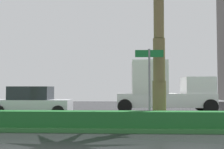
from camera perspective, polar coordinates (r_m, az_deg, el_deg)
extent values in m
cube|color=black|center=(13.34, 9.76, -9.97)|extent=(90.00, 42.00, 0.10)
cube|color=#2D6B33|center=(12.34, 10.34, -9.97)|extent=(85.50, 4.00, 0.15)
cube|color=#1E6028|center=(10.92, 11.33, -8.93)|extent=(76.50, 0.70, 0.60)
cylinder|color=brown|center=(11.83, 9.61, -5.61)|extent=(0.56, 0.56, 1.77)
cylinder|color=brown|center=(11.80, 9.55, 3.01)|extent=(0.50, 0.50, 1.77)
cylinder|color=brown|center=(12.03, 9.49, 11.47)|extent=(0.43, 0.43, 1.77)
cylinder|color=slate|center=(10.92, 7.63, -2.64)|extent=(0.08, 0.08, 3.00)
cube|color=#146B2D|center=(11.01, 7.58, 4.24)|extent=(1.10, 0.03, 0.28)
cube|color=silver|center=(16.90, -15.68, -6.15)|extent=(4.30, 1.76, 0.72)
cube|color=#1E2328|center=(16.92, -16.14, -3.64)|extent=(2.30, 1.58, 0.76)
cylinder|color=black|center=(17.35, -9.53, -6.99)|extent=(0.68, 0.22, 0.68)
cylinder|color=black|center=(15.60, -10.93, -7.46)|extent=(0.68, 0.22, 0.68)
cylinder|color=black|center=(18.33, -19.74, -6.63)|extent=(0.68, 0.22, 0.68)
cube|color=white|center=(19.33, 10.69, -5.14)|extent=(6.40, 2.30, 0.90)
cube|color=white|center=(19.75, 17.00, -2.12)|extent=(1.90, 2.21, 1.10)
cube|color=silver|center=(19.21, 7.54, -0.56)|extent=(2.30, 2.35, 2.20)
cylinder|color=black|center=(21.04, 17.58, -5.82)|extent=(0.92, 0.30, 0.92)
cylinder|color=black|center=(18.79, 19.43, -6.17)|extent=(0.92, 0.30, 0.92)
cylinder|color=black|center=(20.33, 2.63, -6.05)|extent=(0.92, 0.30, 0.92)
cylinder|color=black|center=(17.99, 2.63, -6.49)|extent=(0.92, 0.30, 0.92)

